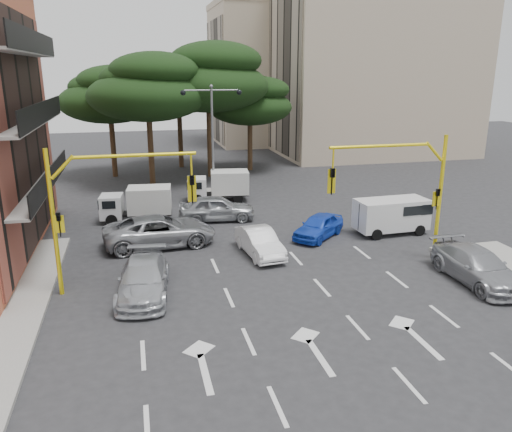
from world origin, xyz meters
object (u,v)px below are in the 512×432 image
(car_blue_compact, at_px, (319,226))
(car_silver_cross_b, at_px, (217,208))
(signal_mast_right, at_px, (407,182))
(box_truck_b, at_px, (219,186))
(street_lamp_center, at_px, (212,122))
(car_silver_parked, at_px, (477,266))
(car_silver_wagon, at_px, (143,279))
(car_silver_cross_a, at_px, (160,231))
(van_white, at_px, (391,216))
(signal_mast_left, at_px, (99,200))
(car_white_hatch, at_px, (260,242))
(box_truck_a, at_px, (137,204))

(car_blue_compact, relative_size, car_silver_cross_b, 0.83)
(signal_mast_right, xyz_separation_m, box_truck_b, (-6.53, 13.49, -2.83))
(street_lamp_center, height_order, car_silver_parked, street_lamp_center)
(car_blue_compact, distance_m, car_silver_wagon, 10.83)
(car_silver_cross_a, xyz_separation_m, car_silver_cross_b, (3.63, 3.81, -0.02))
(signal_mast_right, height_order, car_silver_cross_b, signal_mast_right)
(car_silver_wagon, height_order, van_white, van_white)
(car_blue_compact, distance_m, car_silver_cross_b, 6.67)
(street_lamp_center, bearing_deg, signal_mast_right, -64.09)
(car_blue_compact, bearing_deg, car_silver_parked, -10.48)
(signal_mast_left, distance_m, car_silver_cross_a, 6.39)
(car_blue_compact, distance_m, car_silver_cross_a, 8.54)
(car_silver_cross_a, xyz_separation_m, box_truck_b, (4.57, 8.48, 0.26))
(van_white, bearing_deg, car_blue_compact, -95.62)
(street_lamp_center, relative_size, car_silver_cross_a, 1.35)
(car_silver_cross_b, bearing_deg, signal_mast_left, 151.77)
(signal_mast_right, relative_size, car_white_hatch, 1.50)
(car_blue_compact, height_order, box_truck_a, box_truck_a)
(car_silver_cross_b, bearing_deg, car_silver_wagon, 161.04)
(car_white_hatch, xyz_separation_m, car_silver_cross_b, (-1.07, 6.37, 0.12))
(signal_mast_left, xyz_separation_m, street_lamp_center, (6.80, 14.01, 1.54))
(car_white_hatch, xyz_separation_m, car_silver_parked, (8.29, -5.45, 0.06))
(car_blue_compact, relative_size, van_white, 0.95)
(car_white_hatch, bearing_deg, signal_mast_left, -167.54)
(car_white_hatch, xyz_separation_m, car_silver_cross_a, (-4.70, 2.56, 0.14))
(car_silver_cross_a, distance_m, van_white, 12.74)
(signal_mast_left, bearing_deg, signal_mast_right, 0.00)
(car_white_hatch, distance_m, van_white, 8.16)
(signal_mast_right, xyz_separation_m, car_silver_wagon, (-12.12, -0.89, -3.18))
(van_white, xyz_separation_m, box_truck_a, (-13.76, 5.84, 0.05))
(car_silver_parked, height_order, box_truck_b, box_truck_b)
(car_blue_compact, bearing_deg, signal_mast_left, -111.00)
(signal_mast_left, bearing_deg, car_silver_cross_a, 63.41)
(car_silver_cross_a, bearing_deg, car_blue_compact, -100.92)
(car_white_hatch, xyz_separation_m, van_white, (8.00, 1.56, 0.34))
(van_white, bearing_deg, car_silver_cross_b, -120.03)
(car_silver_cross_b, relative_size, car_silver_parked, 0.93)
(street_lamp_center, distance_m, box_truck_b, 4.41)
(box_truck_b, bearing_deg, car_silver_parked, -145.03)
(car_silver_cross_a, bearing_deg, box_truck_b, -34.25)
(signal_mast_right, distance_m, van_white, 5.19)
(car_silver_cross_a, relative_size, box_truck_b, 1.34)
(car_silver_cross_b, xyz_separation_m, box_truck_b, (0.94, 4.67, 0.28))
(van_white, xyz_separation_m, box_truck_b, (-8.13, 9.48, 0.06))
(car_white_hatch, xyz_separation_m, box_truck_b, (-0.14, 11.04, 0.40))
(car_silver_wagon, xyz_separation_m, box_truck_a, (-0.05, 10.74, 0.34))
(car_silver_wagon, relative_size, box_truck_a, 1.14)
(car_blue_compact, xyz_separation_m, car_silver_parked, (4.49, -7.27, 0.07))
(street_lamp_center, distance_m, van_white, 13.79)
(signal_mast_left, bearing_deg, car_blue_compact, 21.19)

